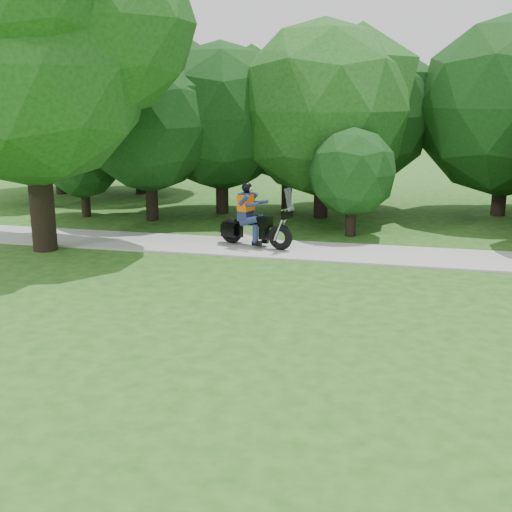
# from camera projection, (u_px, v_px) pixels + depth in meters

# --- Properties ---
(ground) EXTENTS (100.00, 100.00, 0.00)m
(ground) POSITION_uv_depth(u_px,v_px,m) (428.00, 384.00, 9.96)
(ground) COLOR #204F16
(ground) RESTS_ON ground
(walkway) EXTENTS (60.00, 2.20, 0.06)m
(walkway) POSITION_uv_depth(u_px,v_px,m) (421.00, 257.00, 17.50)
(walkway) COLOR #A9A9A3
(walkway) RESTS_ON ground
(tree_line) EXTENTS (40.02, 12.36, 7.85)m
(tree_line) POSITION_uv_depth(u_px,v_px,m) (454.00, 111.00, 22.62)
(tree_line) COLOR black
(tree_line) RESTS_ON ground
(big_tree_west) EXTENTS (8.64, 6.56, 9.96)m
(big_tree_west) POSITION_uv_depth(u_px,v_px,m) (34.00, 40.00, 17.33)
(big_tree_west) COLOR black
(big_tree_west) RESTS_ON ground
(touring_motorcycle) EXTENTS (2.36, 1.26, 1.84)m
(touring_motorcycle) POSITION_uv_depth(u_px,v_px,m) (251.00, 223.00, 18.49)
(touring_motorcycle) COLOR black
(touring_motorcycle) RESTS_ON walkway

